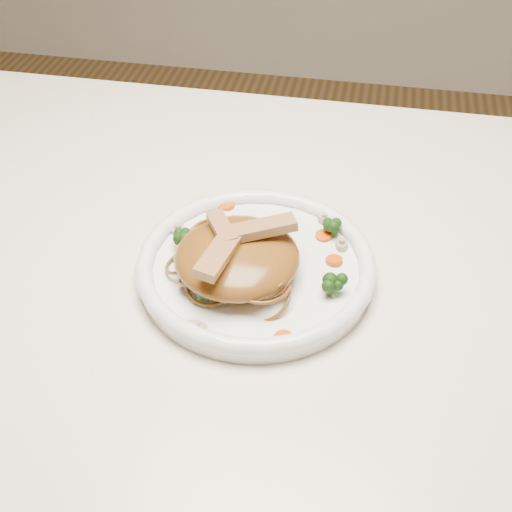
# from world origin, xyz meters

# --- Properties ---
(table) EXTENTS (1.20, 0.80, 0.75)m
(table) POSITION_xyz_m (0.00, 0.00, 0.65)
(table) COLOR #ECE2C8
(table) RESTS_ON ground
(plate) EXTENTS (0.30, 0.30, 0.02)m
(plate) POSITION_xyz_m (0.01, -0.03, 0.76)
(plate) COLOR white
(plate) RESTS_ON table
(noodle_mound) EXTENTS (0.17, 0.17, 0.05)m
(noodle_mound) POSITION_xyz_m (-0.01, -0.05, 0.79)
(noodle_mound) COLOR brown
(noodle_mound) RESTS_ON plate
(chicken_a) EXTENTS (0.08, 0.05, 0.01)m
(chicken_a) POSITION_xyz_m (0.02, -0.03, 0.82)
(chicken_a) COLOR #B37E54
(chicken_a) RESTS_ON noodle_mound
(chicken_b) EXTENTS (0.05, 0.06, 0.01)m
(chicken_b) POSITION_xyz_m (-0.03, -0.04, 0.82)
(chicken_b) COLOR #B37E54
(chicken_b) RESTS_ON noodle_mound
(chicken_c) EXTENTS (0.04, 0.08, 0.01)m
(chicken_c) POSITION_xyz_m (-0.02, -0.09, 0.82)
(chicken_c) COLOR #B37E54
(chicken_c) RESTS_ON noodle_mound
(broccoli_0) EXTENTS (0.03, 0.03, 0.03)m
(broccoli_0) POSITION_xyz_m (0.09, 0.04, 0.78)
(broccoli_0) COLOR #15340A
(broccoli_0) RESTS_ON plate
(broccoli_1) EXTENTS (0.04, 0.04, 0.03)m
(broccoli_1) POSITION_xyz_m (-0.08, -0.02, 0.78)
(broccoli_1) COLOR #15340A
(broccoli_1) RESTS_ON plate
(broccoli_2) EXTENTS (0.04, 0.04, 0.03)m
(broccoli_2) POSITION_xyz_m (-0.04, -0.10, 0.78)
(broccoli_2) COLOR #15340A
(broccoli_2) RESTS_ON plate
(broccoli_3) EXTENTS (0.03, 0.03, 0.03)m
(broccoli_3) POSITION_xyz_m (0.10, -0.07, 0.78)
(broccoli_3) COLOR #15340A
(broccoli_3) RESTS_ON plate
(carrot_0) EXTENTS (0.02, 0.02, 0.00)m
(carrot_0) POSITION_xyz_m (0.08, 0.03, 0.77)
(carrot_0) COLOR #CE4407
(carrot_0) RESTS_ON plate
(carrot_1) EXTENTS (0.02, 0.02, 0.00)m
(carrot_1) POSITION_xyz_m (-0.08, -0.04, 0.77)
(carrot_1) COLOR #CE4407
(carrot_1) RESTS_ON plate
(carrot_2) EXTENTS (0.03, 0.03, 0.00)m
(carrot_2) POSITION_xyz_m (0.10, -0.01, 0.77)
(carrot_2) COLOR #CE4407
(carrot_2) RESTS_ON plate
(carrot_3) EXTENTS (0.03, 0.03, 0.00)m
(carrot_3) POSITION_xyz_m (-0.05, 0.07, 0.77)
(carrot_3) COLOR #CE4407
(carrot_3) RESTS_ON plate
(carrot_4) EXTENTS (0.02, 0.02, 0.00)m
(carrot_4) POSITION_xyz_m (0.06, -0.14, 0.77)
(carrot_4) COLOR #CE4407
(carrot_4) RESTS_ON plate
(mushroom_0) EXTENTS (0.03, 0.03, 0.01)m
(mushroom_0) POSITION_xyz_m (-0.03, -0.14, 0.77)
(mushroom_0) COLOR #C1B090
(mushroom_0) RESTS_ON plate
(mushroom_1) EXTENTS (0.02, 0.02, 0.01)m
(mushroom_1) POSITION_xyz_m (0.10, 0.02, 0.77)
(mushroom_1) COLOR #C1B090
(mushroom_1) RESTS_ON plate
(mushroom_2) EXTENTS (0.03, 0.03, 0.01)m
(mushroom_2) POSITION_xyz_m (-0.10, 0.01, 0.77)
(mushroom_2) COLOR #C1B090
(mushroom_2) RESTS_ON plate
(mushroom_3) EXTENTS (0.03, 0.03, 0.01)m
(mushroom_3) POSITION_xyz_m (0.08, 0.06, 0.77)
(mushroom_3) COLOR #C1B090
(mushroom_3) RESTS_ON plate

